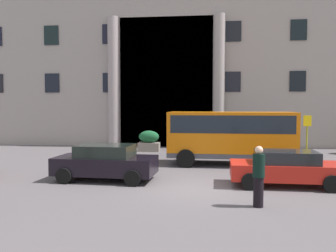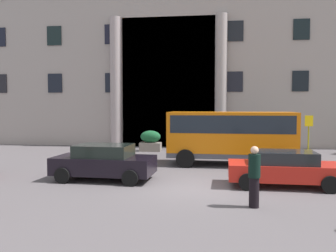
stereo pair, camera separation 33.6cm
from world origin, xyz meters
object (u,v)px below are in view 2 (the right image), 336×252
Objects in this scene: scooter_by_planter at (107,160)px; pedestrian_child_trailing at (254,176)px; hedge_planter_entrance_left at (150,141)px; parked_sedan_far at (104,162)px; bus_stop_sign at (309,133)px; parked_coupe_end at (284,168)px; orange_minibus at (231,133)px; hedge_planter_east at (260,141)px.

pedestrian_child_trailing is (6.19, -5.54, 0.48)m from scooter_by_planter.
hedge_planter_entrance_left is 9.32m from parked_sedan_far.
bus_stop_sign reaches higher than parked_sedan_far.
parked_sedan_far is 7.06m from parked_coupe_end.
orange_minibus is 7.71m from pedestrian_child_trailing.
parked_sedan_far is at bearing -138.53° from orange_minibus.
bus_stop_sign is (4.34, 2.04, -0.07)m from orange_minibus.
pedestrian_child_trailing is (-4.05, -9.72, -0.62)m from bus_stop_sign.
pedestrian_child_trailing is (5.62, -3.25, 0.19)m from parked_sedan_far.
hedge_planter_entrance_left is 0.34× the size of parked_sedan_far.
parked_sedan_far is at bearing -63.19° from scooter_by_planter.
orange_minibus is 1.54× the size of parked_coupe_end.
parked_sedan_far reaches higher than hedge_planter_entrance_left.
hedge_planter_east reaches higher than scooter_by_planter.
scooter_by_planter is (-0.57, 2.29, -0.29)m from parked_sedan_far.
hedge_planter_entrance_left is at bearing 126.98° from parked_coupe_end.
hedge_planter_entrance_left reaches higher than parked_coupe_end.
hedge_planter_entrance_left is at bearing 178.44° from hedge_planter_east.
parked_coupe_end is at bearing -68.31° from orange_minibus.
bus_stop_sign is 11.12m from scooter_by_planter.
hedge_planter_east is 10.52m from scooter_by_planter.
hedge_planter_east is 0.46× the size of parked_coupe_end.
parked_coupe_end is (6.78, -9.63, 0.03)m from hedge_planter_entrance_left.
scooter_by_planter is (-7.99, -6.83, -0.31)m from hedge_planter_east.
pedestrian_child_trailing is (-1.43, -2.94, 0.24)m from parked_coupe_end.
bus_stop_sign is at bearing -58.76° from pedestrian_child_trailing.
hedge_planter_entrance_left is at bearing 91.45° from parked_sedan_far.
scooter_by_planter is (-10.24, -4.19, -1.10)m from bus_stop_sign.
bus_stop_sign is at bearing -49.71° from hedge_planter_east.
hedge_planter_entrance_left is at bearing -13.09° from pedestrian_child_trailing.
bus_stop_sign is 0.60× the size of parked_coupe_end.
hedge_planter_east is 1.37× the size of hedge_planter_entrance_left.
hedge_planter_east is (-2.24, 2.65, -0.79)m from bus_stop_sign.
orange_minibus is at bearing 111.79° from parked_coupe_end.
hedge_planter_entrance_left is (-9.40, 2.84, -0.89)m from bus_stop_sign.
pedestrian_child_trailing is at bearing -114.19° from parked_coupe_end.
parked_coupe_end is (-2.62, -6.79, -0.86)m from bus_stop_sign.
scooter_by_planter is 1.03× the size of pedestrian_child_trailing.
parked_coupe_end is (7.05, -0.31, -0.05)m from parked_sedan_far.
parked_sedan_far is 0.99× the size of parked_coupe_end.
orange_minibus reaches higher than hedge_planter_east.
pedestrian_child_trailing is (-1.81, -12.37, 0.17)m from hedge_planter_east.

